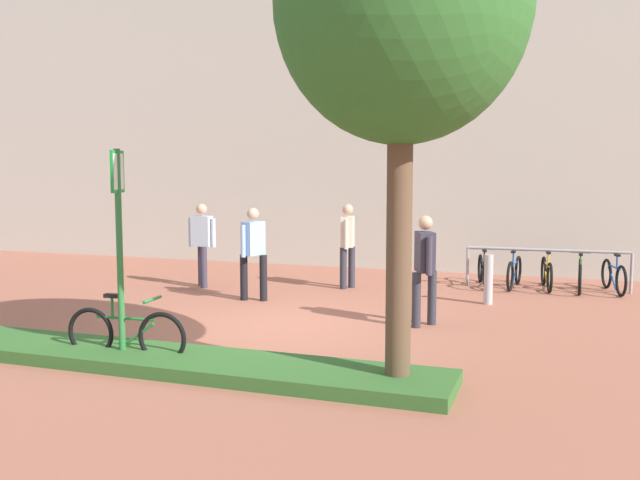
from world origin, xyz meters
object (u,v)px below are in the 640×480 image
(parking_sign_post, at_px, (119,225))
(person_casual_tan, at_px, (202,240))
(tree_sidewalk, at_px, (402,4))
(bike_at_sign, at_px, (126,334))
(person_shirt_white, at_px, (348,240))
(person_suited_dark, at_px, (425,263))
(person_shirt_blue, at_px, (253,248))
(bike_rack_cluster, at_px, (547,272))
(bollard_steel, at_px, (488,279))

(parking_sign_post, distance_m, person_casual_tan, 5.66)
(tree_sidewalk, relative_size, bike_at_sign, 3.38)
(person_shirt_white, bearing_deg, person_suited_dark, -53.64)
(person_shirt_blue, height_order, person_casual_tan, same)
(bike_at_sign, distance_m, person_shirt_white, 6.21)
(bike_at_sign, distance_m, bike_rack_cluster, 8.80)
(bike_at_sign, height_order, bollard_steel, bollard_steel)
(bike_rack_cluster, bearing_deg, person_casual_tan, -163.14)
(parking_sign_post, relative_size, person_shirt_blue, 1.56)
(tree_sidewalk, height_order, bike_at_sign, tree_sidewalk)
(person_suited_dark, bearing_deg, bollard_steel, 70.19)
(parking_sign_post, bearing_deg, person_shirt_white, 79.98)
(person_casual_tan, bearing_deg, person_shirt_blue, -31.94)
(tree_sidewalk, relative_size, person_casual_tan, 3.31)
(person_casual_tan, distance_m, person_shirt_white, 2.99)
(person_shirt_blue, distance_m, person_shirt_white, 2.23)
(parking_sign_post, xyz_separation_m, person_shirt_white, (1.09, 6.15, -0.76))
(bollard_steel, relative_size, person_shirt_blue, 0.52)
(bike_rack_cluster, relative_size, person_shirt_blue, 1.87)
(person_casual_tan, relative_size, person_suited_dark, 1.00)
(bollard_steel, bearing_deg, parking_sign_post, -126.46)
(bollard_steel, xyz_separation_m, person_shirt_blue, (-4.14, -1.07, 0.53))
(person_shirt_blue, bearing_deg, person_shirt_white, 55.79)
(bike_rack_cluster, relative_size, person_casual_tan, 1.87)
(bike_rack_cluster, distance_m, person_suited_dark, 4.49)
(parking_sign_post, height_order, person_casual_tan, parking_sign_post)
(parking_sign_post, height_order, bike_at_sign, parking_sign_post)
(bollard_steel, bearing_deg, person_casual_tan, -179.40)
(tree_sidewalk, relative_size, bollard_steel, 6.32)
(bike_at_sign, xyz_separation_m, bike_rack_cluster, (4.92, 7.29, -0.00))
(bike_at_sign, height_order, person_casual_tan, person_casual_tan)
(person_shirt_white, bearing_deg, bike_at_sign, -100.03)
(person_casual_tan, xyz_separation_m, person_shirt_white, (2.88, 0.83, 0.00))
(parking_sign_post, height_order, person_shirt_white, parking_sign_post)
(bollard_steel, xyz_separation_m, person_suited_dark, (-0.76, -2.12, 0.53))
(parking_sign_post, distance_m, person_shirt_white, 6.29)
(tree_sidewalk, relative_size, person_shirt_white, 3.31)
(person_casual_tan, height_order, person_suited_dark, same)
(person_shirt_blue, bearing_deg, bike_rack_cluster, 30.88)
(tree_sidewalk, relative_size, person_shirt_blue, 3.31)
(bike_rack_cluster, relative_size, person_shirt_white, 1.87)
(parking_sign_post, relative_size, bike_rack_cluster, 0.83)
(parking_sign_post, relative_size, person_casual_tan, 1.56)
(parking_sign_post, distance_m, bollard_steel, 6.81)
(person_shirt_blue, bearing_deg, bollard_steel, 14.52)
(tree_sidewalk, relative_size, person_suited_dark, 3.31)
(person_casual_tan, height_order, person_shirt_white, same)
(bike_at_sign, relative_size, person_shirt_blue, 0.98)
(tree_sidewalk, bearing_deg, parking_sign_post, -178.11)
(tree_sidewalk, bearing_deg, bike_at_sign, -179.18)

